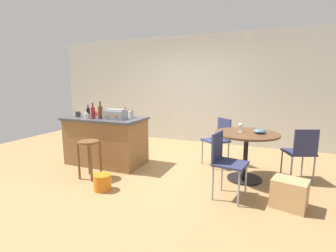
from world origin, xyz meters
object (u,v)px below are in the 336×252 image
object	(u,v)px
bottle_2	(132,114)
cup_0	(78,114)
folding_chair_far	(301,150)
bottle_1	(88,112)
dining_table	(246,144)
cup_1	(131,114)
cup_2	(95,113)
bottle_3	(93,113)
cup_3	(86,116)
kitchen_island	(106,140)
wooden_stool	(89,151)
bottle_4	(125,113)
cardboard_box	(289,193)
bottle_0	(100,112)
plastic_bucket	(102,182)
wine_glass	(241,125)
folding_chair_left	(219,138)
folding_chair_near	(225,159)
serving_bowl	(260,131)
toolbox	(115,114)

from	to	relation	value
bottle_2	cup_0	distance (m)	1.07
folding_chair_far	bottle_1	bearing A→B (deg)	-173.33
dining_table	bottle_1	xyz separation A→B (m)	(-2.87, -0.20, 0.39)
cup_1	cup_2	distance (m)	0.74
folding_chair_far	bottle_3	bearing A→B (deg)	-170.22
bottle_2	cup_1	world-z (taller)	bottle_2
cup_2	cup_3	bearing A→B (deg)	-78.31
kitchen_island	wooden_stool	world-z (taller)	kitchen_island
cup_0	cup_1	size ratio (longest dim) A/B	1.02
dining_table	bottle_4	world-z (taller)	bottle_4
folding_chair_far	cup_2	distance (m)	3.67
kitchen_island	cardboard_box	world-z (taller)	kitchen_island
cup_1	folding_chair_far	bearing A→B (deg)	3.24
kitchen_island	bottle_0	xyz separation A→B (m)	(0.03, -0.17, 0.56)
wooden_stool	bottle_0	world-z (taller)	bottle_0
bottle_0	plastic_bucket	distance (m)	1.39
dining_table	kitchen_island	bearing A→B (deg)	-176.64
kitchen_island	bottle_2	distance (m)	0.74
cardboard_box	dining_table	bearing A→B (deg)	129.31
cup_1	kitchen_island	bearing A→B (deg)	-152.91
cup_0	wine_glass	size ratio (longest dim) A/B	0.87
kitchen_island	wine_glass	size ratio (longest dim) A/B	10.26
bottle_3	folding_chair_left	bearing A→B (deg)	23.64
folding_chair_far	cup_3	distance (m)	3.64
folding_chair_near	bottle_0	xyz separation A→B (m)	(-2.30, 0.42, 0.48)
dining_table	bottle_2	size ratio (longest dim) A/B	4.83
bottle_3	cup_3	size ratio (longest dim) A/B	2.65
bottle_3	cup_1	size ratio (longest dim) A/B	2.39
cardboard_box	bottle_0	bearing A→B (deg)	172.51
bottle_3	cardboard_box	distance (m)	3.35
serving_bowl	cardboard_box	distance (m)	1.05
bottle_3	cup_2	xyz separation A→B (m)	(-0.20, 0.31, -0.06)
serving_bowl	plastic_bucket	xyz separation A→B (m)	(-2.05, -1.19, -0.68)
folding_chair_left	cup_2	distance (m)	2.42
toolbox	wooden_stool	bearing A→B (deg)	-98.31
folding_chair_left	bottle_2	size ratio (longest dim) A/B	4.32
cup_2	cup_3	size ratio (longest dim) A/B	1.14
dining_table	wooden_stool	bearing A→B (deg)	-159.67
toolbox	cup_1	bearing A→B (deg)	66.13
folding_chair_left	toolbox	xyz separation A→B (m)	(-1.71, -0.80, 0.45)
kitchen_island	cup_0	bearing A→B (deg)	-168.49
serving_bowl	toolbox	bearing A→B (deg)	-174.08
wine_glass	cardboard_box	world-z (taller)	wine_glass
kitchen_island	cup_3	size ratio (longest dim) A/B	13.42
wine_glass	serving_bowl	bearing A→B (deg)	-2.76
wooden_stool	toolbox	xyz separation A→B (m)	(0.09, 0.62, 0.52)
folding_chair_near	cup_1	distance (m)	2.11
cup_1	plastic_bucket	distance (m)	1.51
kitchen_island	dining_table	xyz separation A→B (m)	(2.53, 0.15, 0.14)
kitchen_island	dining_table	distance (m)	2.54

